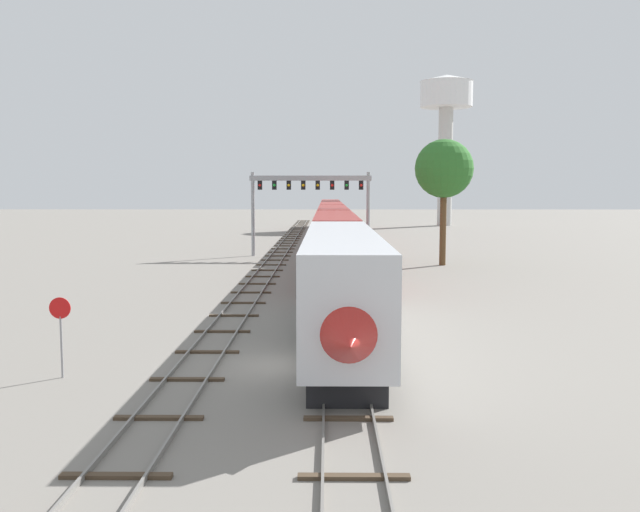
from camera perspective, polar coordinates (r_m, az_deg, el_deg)
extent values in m
plane|color=gray|center=(25.95, -2.50, -9.23)|extent=(400.00, 400.00, 0.00)
cube|color=slate|center=(85.30, 0.51, 1.21)|extent=(0.07, 200.00, 0.16)
cube|color=slate|center=(85.31, 1.48, 1.21)|extent=(0.07, 200.00, 0.16)
cube|color=#473828|center=(16.44, 2.87, -18.05)|extent=(2.60, 0.24, 0.10)
cube|color=#473828|center=(20.17, 2.40, -13.48)|extent=(2.60, 0.24, 0.10)
cube|color=#473828|center=(23.98, 2.09, -10.35)|extent=(2.60, 0.24, 0.10)
cube|color=#473828|center=(27.85, 1.87, -8.09)|extent=(2.60, 0.24, 0.10)
cube|color=#473828|center=(31.75, 1.71, -6.38)|extent=(2.60, 0.24, 0.10)
cube|color=#473828|center=(35.67, 1.58, -5.04)|extent=(2.60, 0.24, 0.10)
cube|color=#473828|center=(39.61, 1.48, -3.97)|extent=(2.60, 0.24, 0.10)
cube|color=#473828|center=(43.56, 1.40, -3.09)|extent=(2.60, 0.24, 0.10)
cube|color=#473828|center=(47.51, 1.33, -2.36)|extent=(2.60, 0.24, 0.10)
cube|color=#473828|center=(51.48, 1.27, -1.74)|extent=(2.60, 0.24, 0.10)
cube|color=#473828|center=(55.45, 1.22, -1.21)|extent=(2.60, 0.24, 0.10)
cube|color=#473828|center=(59.42, 1.17, -0.75)|extent=(2.60, 0.24, 0.10)
cube|color=#473828|center=(63.40, 1.14, -0.35)|extent=(2.60, 0.24, 0.10)
cube|color=#473828|center=(67.37, 1.10, 0.01)|extent=(2.60, 0.24, 0.10)
cube|color=#473828|center=(71.36, 1.07, 0.32)|extent=(2.60, 0.24, 0.10)
cube|color=#473828|center=(75.34, 1.05, 0.60)|extent=(2.60, 0.24, 0.10)
cube|color=#473828|center=(79.33, 1.02, 0.86)|extent=(2.60, 0.24, 0.10)
cube|color=#473828|center=(83.31, 1.00, 1.08)|extent=(2.60, 0.24, 0.10)
cube|color=#473828|center=(87.30, 0.98, 1.29)|extent=(2.60, 0.24, 0.10)
cube|color=#473828|center=(91.29, 0.96, 1.48)|extent=(2.60, 0.24, 0.10)
cube|color=#473828|center=(95.28, 0.95, 1.66)|extent=(2.60, 0.24, 0.10)
cube|color=#473828|center=(99.27, 0.93, 1.82)|extent=(2.60, 0.24, 0.10)
cube|color=#473828|center=(103.26, 0.92, 1.96)|extent=(2.60, 0.24, 0.10)
cube|color=#473828|center=(107.25, 0.91, 2.10)|extent=(2.60, 0.24, 0.10)
cube|color=#473828|center=(111.25, 0.89, 2.23)|extent=(2.60, 0.24, 0.10)
cube|color=#473828|center=(115.24, 0.88, 2.35)|extent=(2.60, 0.24, 0.10)
cube|color=#473828|center=(119.23, 0.87, 2.46)|extent=(2.60, 0.24, 0.10)
cube|color=#473828|center=(123.23, 0.86, 2.56)|extent=(2.60, 0.24, 0.10)
cube|color=#473828|center=(127.22, 0.85, 2.66)|extent=(2.60, 0.24, 0.10)
cube|color=#473828|center=(131.22, 0.84, 2.75)|extent=(2.60, 0.24, 0.10)
cube|color=#473828|center=(135.21, 0.84, 2.83)|extent=(2.60, 0.24, 0.10)
cube|color=#473828|center=(139.21, 0.83, 2.91)|extent=(2.60, 0.24, 0.10)
cube|color=#473828|center=(143.20, 0.82, 2.99)|extent=(2.60, 0.24, 0.10)
cube|color=#473828|center=(147.20, 0.81, 3.06)|extent=(2.60, 0.24, 0.10)
cube|color=#473828|center=(151.19, 0.81, 3.13)|extent=(2.60, 0.24, 0.10)
cube|color=#473828|center=(155.19, 0.80, 3.19)|extent=(2.60, 0.24, 0.10)
cube|color=#473828|center=(159.19, 0.80, 3.25)|extent=(2.60, 0.24, 0.10)
cube|color=#473828|center=(163.18, 0.79, 3.31)|extent=(2.60, 0.24, 0.10)
cube|color=#473828|center=(167.18, 0.79, 3.37)|extent=(2.60, 0.24, 0.10)
cube|color=#473828|center=(171.18, 0.78, 3.42)|extent=(2.60, 0.24, 0.10)
cube|color=#473828|center=(175.17, 0.78, 3.47)|extent=(2.60, 0.24, 0.10)
cube|color=#473828|center=(179.17, 0.77, 3.52)|extent=(2.60, 0.24, 0.10)
cube|color=#473828|center=(183.17, 0.77, 3.56)|extent=(2.60, 0.24, 0.10)
cube|color=slate|center=(65.62, -4.32, -0.13)|extent=(0.07, 160.00, 0.16)
cube|color=slate|center=(65.51, -3.06, -0.14)|extent=(0.07, 160.00, 0.16)
cube|color=#473828|center=(17.14, -16.76, -17.28)|extent=(2.60, 0.24, 0.10)
cube|color=#473828|center=(20.74, -13.39, -13.09)|extent=(2.60, 0.24, 0.10)
cube|color=#473828|center=(24.46, -11.11, -10.14)|extent=(2.60, 0.24, 0.10)
cube|color=#473828|center=(28.26, -9.46, -7.96)|extent=(2.60, 0.24, 0.10)
cube|color=#473828|center=(32.11, -8.21, -6.29)|extent=(2.60, 0.24, 0.10)
cube|color=#473828|center=(35.99, -7.24, -4.98)|extent=(2.60, 0.24, 0.10)
cube|color=#473828|center=(39.90, -6.46, -3.93)|extent=(2.60, 0.24, 0.10)
cube|color=#473828|center=(43.82, -5.82, -3.06)|extent=(2.60, 0.24, 0.10)
cube|color=#473828|center=(47.76, -5.29, -2.34)|extent=(2.60, 0.24, 0.10)
cube|color=#473828|center=(51.70, -4.84, -1.73)|extent=(2.60, 0.24, 0.10)
cube|color=#473828|center=(55.66, -4.45, -1.20)|extent=(2.60, 0.24, 0.10)
cube|color=#473828|center=(59.61, -4.12, -0.74)|extent=(2.60, 0.24, 0.10)
cube|color=#473828|center=(63.58, -3.83, -0.34)|extent=(2.60, 0.24, 0.10)
cube|color=#473828|center=(67.55, -3.57, 0.01)|extent=(2.60, 0.24, 0.10)
cube|color=#473828|center=(71.52, -3.34, 0.32)|extent=(2.60, 0.24, 0.10)
cube|color=#473828|center=(75.49, -3.13, 0.61)|extent=(2.60, 0.24, 0.10)
cube|color=#473828|center=(79.47, -2.95, 0.86)|extent=(2.60, 0.24, 0.10)
cube|color=#473828|center=(83.45, -2.78, 1.09)|extent=(2.60, 0.24, 0.10)
cube|color=#473828|center=(87.43, -2.63, 1.29)|extent=(2.60, 0.24, 0.10)
cube|color=#473828|center=(91.42, -2.49, 1.48)|extent=(2.60, 0.24, 0.10)
cube|color=#473828|center=(95.40, -2.36, 1.66)|extent=(2.60, 0.24, 0.10)
cube|color=#473828|center=(99.39, -2.24, 1.82)|extent=(2.60, 0.24, 0.10)
cube|color=#473828|center=(103.37, -2.13, 1.97)|extent=(2.60, 0.24, 0.10)
cube|color=#473828|center=(107.36, -2.03, 2.10)|extent=(2.60, 0.24, 0.10)
cube|color=#473828|center=(111.35, -1.94, 2.23)|extent=(2.60, 0.24, 0.10)
cube|color=#473828|center=(115.34, -1.85, 2.35)|extent=(2.60, 0.24, 0.10)
cube|color=#473828|center=(119.33, -1.77, 2.46)|extent=(2.60, 0.24, 0.10)
cube|color=#473828|center=(123.32, -1.70, 2.56)|extent=(2.60, 0.24, 0.10)
cube|color=#473828|center=(127.31, -1.63, 2.66)|extent=(2.60, 0.24, 0.10)
cube|color=#473828|center=(131.30, -1.56, 2.75)|extent=(2.60, 0.24, 0.10)
cube|color=#473828|center=(135.30, -1.50, 2.83)|extent=(2.60, 0.24, 0.10)
cube|color=#473828|center=(139.29, -1.44, 2.91)|extent=(2.60, 0.24, 0.10)
cube|color=#473828|center=(143.28, -1.38, 2.99)|extent=(2.60, 0.24, 0.10)
cube|color=silver|center=(29.39, 1.80, -1.71)|extent=(3.00, 20.19, 3.80)
cone|color=#B2231E|center=(19.31, 2.45, -6.79)|extent=(2.88, 2.60, 2.88)
cube|color=black|center=(20.43, 2.34, -1.72)|extent=(3.04, 1.80, 1.10)
cube|color=black|center=(29.79, 1.78, -6.29)|extent=(2.52, 18.17, 1.00)
cube|color=maroon|center=(50.48, 1.28, 1.37)|extent=(3.00, 20.19, 3.80)
cube|color=black|center=(50.45, 1.29, 1.82)|extent=(3.04, 18.57, 0.90)
cube|color=black|center=(50.71, 1.28, -1.34)|extent=(2.52, 18.17, 1.00)
cube|color=maroon|center=(71.62, 1.07, 2.63)|extent=(3.00, 20.19, 3.80)
cube|color=black|center=(71.60, 1.08, 2.95)|extent=(3.04, 18.57, 0.90)
cube|color=black|center=(71.79, 1.07, 0.71)|extent=(2.52, 18.17, 1.00)
cube|color=maroon|center=(92.79, 0.96, 3.31)|extent=(3.00, 20.19, 3.80)
cube|color=black|center=(92.78, 0.96, 3.56)|extent=(3.04, 18.57, 0.90)
cube|color=black|center=(92.92, 0.96, 1.83)|extent=(2.52, 18.17, 1.00)
cube|color=maroon|center=(113.97, 0.89, 3.74)|extent=(3.00, 20.19, 3.80)
cube|color=black|center=(113.95, 0.89, 3.94)|extent=(3.04, 18.57, 0.90)
cube|color=black|center=(114.07, 0.89, 2.54)|extent=(2.52, 18.17, 1.00)
cylinder|color=#999BA0|center=(68.07, -5.66, 3.52)|extent=(0.36, 0.36, 8.35)
cylinder|color=#999BA0|center=(67.80, 4.07, 3.52)|extent=(0.36, 0.36, 8.35)
cube|color=#999BA0|center=(67.65, -0.81, 6.56)|extent=(12.10, 0.36, 0.50)
cube|color=black|center=(68.00, -5.07, 5.95)|extent=(0.44, 0.32, 0.90)
sphere|color=red|center=(67.81, -5.09, 5.95)|extent=(0.28, 0.28, 0.28)
cube|color=black|center=(67.88, -3.86, 5.96)|extent=(0.44, 0.32, 0.90)
sphere|color=green|center=(67.69, -3.87, 5.96)|extent=(0.28, 0.28, 0.28)
cube|color=black|center=(67.78, -2.64, 5.96)|extent=(0.44, 0.32, 0.90)
sphere|color=yellow|center=(67.59, -2.65, 5.96)|extent=(0.28, 0.28, 0.28)
cube|color=black|center=(67.72, -1.42, 5.97)|extent=(0.44, 0.32, 0.90)
sphere|color=yellow|center=(67.53, -1.42, 5.97)|extent=(0.28, 0.28, 0.28)
cube|color=black|center=(67.68, -0.19, 5.97)|extent=(0.44, 0.32, 0.90)
sphere|color=yellow|center=(67.49, -0.20, 5.97)|extent=(0.28, 0.28, 0.28)
cube|color=black|center=(67.68, 1.03, 5.97)|extent=(0.44, 0.32, 0.90)
sphere|color=red|center=(67.49, 1.03, 5.97)|extent=(0.28, 0.28, 0.28)
cube|color=black|center=(67.71, 2.25, 5.97)|extent=(0.44, 0.32, 0.90)
sphere|color=green|center=(67.52, 2.26, 5.97)|extent=(0.28, 0.28, 0.28)
cube|color=black|center=(67.76, 3.47, 5.96)|extent=(0.44, 0.32, 0.90)
sphere|color=red|center=(67.57, 3.48, 5.96)|extent=(0.28, 0.28, 0.28)
cylinder|color=beige|center=(126.84, 10.47, 7.38)|extent=(2.60, 2.60, 21.44)
cylinder|color=white|center=(127.91, 10.57, 13.21)|extent=(9.35, 9.35, 4.56)
cone|color=white|center=(128.33, 10.60, 14.48)|extent=(9.54, 9.54, 1.20)
cylinder|color=gray|center=(25.82, -20.89, -7.17)|extent=(0.08, 0.08, 2.20)
cylinder|color=red|center=(25.53, -21.02, -4.11)|extent=(0.76, 0.03, 0.76)
cylinder|color=brown|center=(60.32, 10.29, 2.38)|extent=(0.56, 0.56, 6.66)
sphere|color=#2D6B28|center=(60.25, 10.38, 7.24)|extent=(5.09, 5.09, 5.09)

